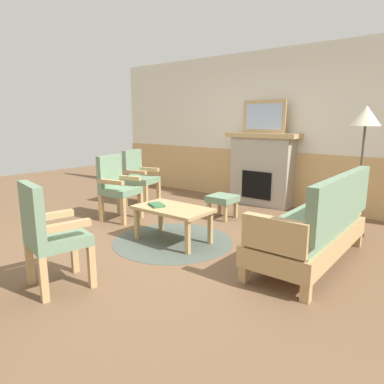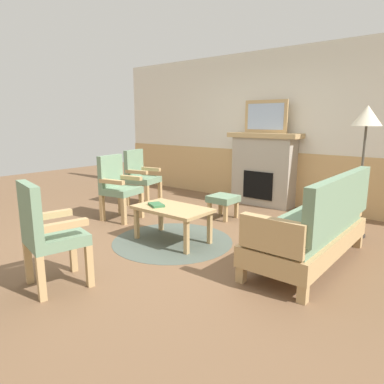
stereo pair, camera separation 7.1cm
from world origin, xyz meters
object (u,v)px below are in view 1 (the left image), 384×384
(framed_picture, at_px, (264,117))
(book_on_table, at_px, (157,205))
(couch, at_px, (314,227))
(footstool, at_px, (222,200))
(armchair_front_left, at_px, (49,231))
(coffee_table, at_px, (173,212))
(floor_lamp_by_couch, at_px, (365,124))
(armchair_near_fireplace, at_px, (117,185))
(armchair_by_window_left, at_px, (139,175))
(fireplace, at_px, (262,169))

(framed_picture, relative_size, book_on_table, 3.48)
(couch, xyz_separation_m, footstool, (-1.72, 0.85, -0.11))
(couch, xyz_separation_m, armchair_front_left, (-1.64, -2.03, 0.14))
(coffee_table, bearing_deg, floor_lamp_by_couch, 44.21)
(framed_picture, height_order, book_on_table, framed_picture)
(coffee_table, distance_m, armchair_near_fireplace, 1.36)
(armchair_near_fireplace, bearing_deg, book_on_table, -14.75)
(footstool, bearing_deg, couch, -26.32)
(armchair_near_fireplace, distance_m, armchair_by_window_left, 0.99)
(couch, relative_size, coffee_table, 1.88)
(fireplace, relative_size, footstool, 3.25)
(coffee_table, xyz_separation_m, armchair_by_window_left, (-1.79, 1.10, 0.15))
(coffee_table, distance_m, book_on_table, 0.23)
(coffee_table, height_order, footstool, coffee_table)
(couch, relative_size, book_on_table, 7.83)
(couch, bearing_deg, floor_lamp_by_couch, 84.82)
(book_on_table, height_order, armchair_by_window_left, armchair_by_window_left)
(fireplace, height_order, floor_lamp_by_couch, floor_lamp_by_couch)
(fireplace, xyz_separation_m, framed_picture, (0.00, 0.00, 0.91))
(framed_picture, bearing_deg, coffee_table, -88.48)
(framed_picture, height_order, armchair_by_window_left, framed_picture)
(footstool, relative_size, armchair_by_window_left, 0.41)
(footstool, relative_size, armchair_front_left, 0.41)
(couch, bearing_deg, book_on_table, -164.67)
(armchair_by_window_left, bearing_deg, framed_picture, 38.36)
(framed_picture, xyz_separation_m, armchair_front_left, (0.04, -4.07, -1.02))
(couch, relative_size, armchair_near_fireplace, 1.84)
(book_on_table, relative_size, footstool, 0.57)
(armchair_front_left, bearing_deg, couch, 51.08)
(fireplace, height_order, armchair_near_fireplace, fireplace)
(framed_picture, xyz_separation_m, book_on_table, (-0.13, -2.54, -1.10))
(armchair_by_window_left, bearing_deg, couch, -11.18)
(coffee_table, bearing_deg, footstool, 94.66)
(fireplace, bearing_deg, armchair_by_window_left, -141.64)
(footstool, xyz_separation_m, armchair_front_left, (0.08, -2.88, 0.25))
(framed_picture, relative_size, footstool, 2.00)
(fireplace, relative_size, couch, 0.72)
(footstool, height_order, armchair_near_fireplace, armchair_near_fireplace)
(fireplace, distance_m, book_on_table, 2.55)
(footstool, bearing_deg, armchair_near_fireplace, -139.52)
(book_on_table, height_order, armchair_near_fireplace, armchair_near_fireplace)
(fireplace, relative_size, floor_lamp_by_couch, 0.77)
(couch, relative_size, armchair_by_window_left, 1.84)
(floor_lamp_by_couch, bearing_deg, book_on_table, -137.62)
(armchair_by_window_left, bearing_deg, coffee_table, -31.41)
(couch, bearing_deg, framed_picture, 129.48)
(armchair_by_window_left, relative_size, armchair_front_left, 1.00)
(footstool, bearing_deg, floor_lamp_by_couch, 12.67)
(armchair_by_window_left, distance_m, armchair_front_left, 3.23)
(fireplace, relative_size, framed_picture, 1.62)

